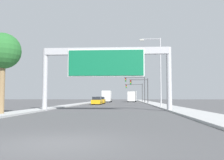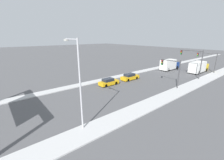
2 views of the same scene
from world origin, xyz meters
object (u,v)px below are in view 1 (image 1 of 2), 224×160
truck_box_secondary (132,97)px  traffic_light_mid_block (138,85)px  truck_box_primary (107,96)px  car_mid_right (97,101)px  street_lamp_right (158,66)px  traffic_light_far_intersection (136,89)px  sign_gantry (106,63)px  traffic_light_near_intersection (141,86)px  car_mid_left (101,100)px  palm_tree_foreground (3,52)px

truck_box_secondary → traffic_light_mid_block: bearing=-78.4°
truck_box_secondary → truck_box_primary: bearing=-155.5°
car_mid_right → truck_box_primary: bearing=90.0°
street_lamp_right → truck_box_primary: bearing=105.9°
traffic_light_mid_block → truck_box_secondary: bearing=101.6°
traffic_light_far_intersection → street_lamp_right: (1.59, -40.69, 1.89)m
sign_gantry → car_mid_right: (-3.50, 21.17, -4.30)m
truck_box_primary → traffic_light_near_intersection: traffic_light_near_intersection is taller
truck_box_secondary → traffic_light_near_intersection: bearing=-84.0°
car_mid_left → truck_box_primary: (0.00, 17.00, 0.89)m
traffic_light_near_intersection → car_mid_left: bearing=-163.6°
car_mid_left → street_lamp_right: size_ratio=0.47×
car_mid_right → palm_tree_foreground: palm_tree_foreground is taller
car_mid_left → traffic_light_mid_block: traffic_light_mid_block is taller
sign_gantry → street_lamp_right: 11.47m
car_mid_right → traffic_light_mid_block: 21.17m
sign_gantry → traffic_light_mid_block: traffic_light_mid_block is taller
traffic_light_far_intersection → palm_tree_foreground: (-12.51, -56.77, 1.12)m
car_mid_left → car_mid_right: 6.34m
truck_box_secondary → sign_gantry: bearing=-94.2°
sign_gantry → car_mid_right: sign_gantry is taller
traffic_light_mid_block → car_mid_right: bearing=-114.3°
car_mid_right → traffic_light_near_intersection: size_ratio=0.77×
traffic_light_mid_block → traffic_light_far_intersection: (-0.16, 10.00, -0.84)m
traffic_light_mid_block → palm_tree_foreground: bearing=-105.2°
sign_gantry → palm_tree_foreground: (-7.61, -6.66, -0.05)m
truck_box_primary → car_mid_right: bearing=-90.0°
car_mid_right → street_lamp_right: 16.23m
truck_box_secondary → traffic_light_far_intersection: 3.59m
sign_gantry → traffic_light_far_intersection: size_ratio=2.42×
traffic_light_mid_block → street_lamp_right: bearing=-87.3°
car_mid_left → street_lamp_right: 21.27m
sign_gantry → street_lamp_right: street_lamp_right is taller
truck_box_primary → traffic_light_far_intersection: (8.41, 5.60, 2.23)m
car_mid_left → traffic_light_far_intersection: traffic_light_far_intersection is taller
car_mid_left → truck_box_primary: bearing=90.0°
street_lamp_right → palm_tree_foreground: bearing=-131.3°
traffic_light_far_intersection → car_mid_right: bearing=-106.2°
traffic_light_far_intersection → palm_tree_foreground: size_ratio=0.85×
traffic_light_near_intersection → traffic_light_mid_block: (-0.29, 10.00, 0.89)m
traffic_light_mid_block → car_mid_left: bearing=-124.2°
sign_gantry → palm_tree_foreground: bearing=-138.8°
truck_box_primary → truck_box_secondary: size_ratio=0.94×
truck_box_primary → traffic_light_mid_block: bearing=-27.2°
truck_box_primary → street_lamp_right: street_lamp_right is taller
car_mid_right → traffic_light_far_intersection: bearing=73.8°
truck_box_primary → truck_box_secondary: (7.00, 3.20, -0.02)m
car_mid_left → palm_tree_foreground: (-4.11, -34.17, 4.24)m
sign_gantry → traffic_light_far_intersection: bearing=84.4°
palm_tree_foreground → traffic_light_near_intersection: bearing=70.6°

